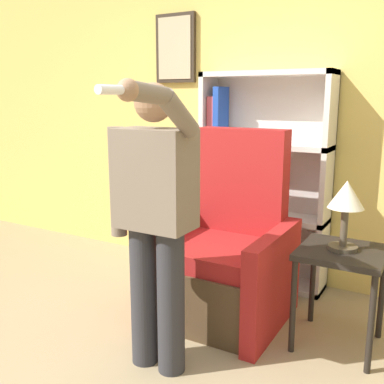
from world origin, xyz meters
TOP-DOWN VIEW (x-y plane):
  - wall_back at (-0.01, 2.03)m, footprint 8.00×0.11m
  - bookcase at (0.08, 1.87)m, footprint 1.03×0.28m
  - armchair at (0.14, 1.19)m, footprint 0.85×0.83m
  - person_standing at (0.09, 0.42)m, footprint 0.56×0.78m
  - side_table at (0.92, 1.16)m, footprint 0.49×0.49m
  - table_lamp at (0.92, 1.16)m, footprint 0.21×0.21m

SIDE VIEW (x-z plane):
  - armchair at x=0.14m, z-range -0.25..1.03m
  - side_table at x=0.92m, z-range 0.21..0.82m
  - bookcase at x=0.08m, z-range -0.01..1.67m
  - person_standing at x=0.09m, z-range 0.11..1.67m
  - table_lamp at x=0.92m, z-range 0.70..1.12m
  - wall_back at x=-0.01m, z-range 0.00..2.80m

